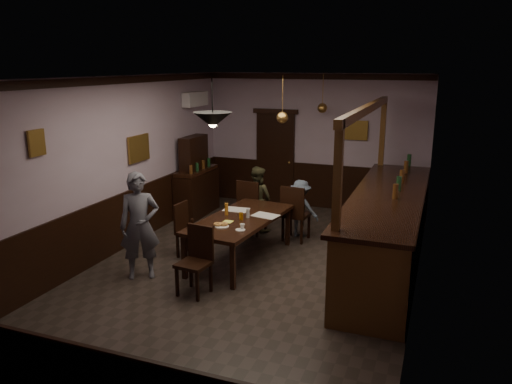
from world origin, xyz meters
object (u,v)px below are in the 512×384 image
at_px(chair_far_right, 295,211).
at_px(person_seated_left, 257,198).
at_px(person_standing, 140,226).
at_px(pendant_brass_far, 322,108).
at_px(chair_near, 197,257).
at_px(pendant_iron, 213,120).
at_px(soda_can, 241,216).
at_px(coffee_cup, 242,226).
at_px(bar_counter, 387,229).
at_px(pendant_brass_mid, 282,118).
at_px(sideboard, 196,183).
at_px(dining_table, 240,221).
at_px(chair_side, 187,227).
at_px(chair_far_left, 251,205).
at_px(person_seated_right, 300,209).

distance_m(chair_far_right, person_seated_left, 0.95).
relative_size(person_standing, pendant_brass_far, 2.03).
distance_m(chair_near, pendant_iron, 1.95).
bearing_deg(person_standing, soda_can, 7.52).
xyz_separation_m(person_seated_left, pendant_brass_far, (0.90, 1.43, 1.66)).
xyz_separation_m(coffee_cup, pendant_brass_far, (0.34, 3.56, 1.50)).
bearing_deg(soda_can, bar_counter, 17.08).
bearing_deg(person_seated_left, bar_counter, -179.79).
height_order(bar_counter, pendant_brass_mid, pendant_brass_mid).
relative_size(coffee_cup, pendant_iron, 0.12).
bearing_deg(chair_far_right, pendant_brass_far, -85.14).
relative_size(soda_can, sideboard, 0.07).
bearing_deg(dining_table, soda_can, -61.13).
bearing_deg(pendant_iron, pendant_brass_far, 79.88).
distance_m(soda_can, bar_counter, 2.34).
bearing_deg(coffee_cup, pendant_iron, -137.83).
relative_size(pendant_iron, pendant_brass_far, 0.85).
height_order(chair_side, pendant_brass_far, pendant_brass_far).
xyz_separation_m(chair_side, person_standing, (-0.23, -1.03, 0.32)).
distance_m(chair_far_left, sideboard, 1.79).
xyz_separation_m(person_seated_right, pendant_brass_far, (0.00, 1.51, 1.75)).
distance_m(chair_side, person_standing, 1.10).
distance_m(dining_table, sideboard, 2.86).
distance_m(chair_near, pendant_brass_mid, 2.90).
xyz_separation_m(coffee_cup, soda_can, (-0.20, 0.43, 0.01)).
xyz_separation_m(chair_side, sideboard, (-0.97, 2.24, 0.18)).
height_order(chair_far_left, chair_near, chair_far_left).
height_order(chair_far_right, pendant_brass_mid, pendant_brass_mid).
bearing_deg(person_standing, pendant_brass_far, 34.49).
bearing_deg(pendant_iron, chair_far_right, 72.07).
distance_m(dining_table, person_standing, 1.64).
xyz_separation_m(chair_far_right, pendant_iron, (-0.65, -2.01, 1.84)).
bearing_deg(person_standing, chair_side, 45.17).
bearing_deg(chair_far_left, dining_table, 110.69).
relative_size(soda_can, bar_counter, 0.03).
bearing_deg(pendant_brass_mid, person_standing, -127.11).
xyz_separation_m(person_seated_left, person_seated_right, (0.90, -0.09, -0.09)).
height_order(chair_near, chair_side, chair_near).
bearing_deg(sideboard, pendant_brass_far, 19.42).
distance_m(chair_side, bar_counter, 3.31).
relative_size(dining_table, person_standing, 1.39).
relative_size(chair_far_right, soda_can, 8.79).
relative_size(chair_far_right, chair_near, 1.08).
height_order(chair_near, person_seated_right, person_seated_right).
height_order(chair_far_right, chair_near, chair_far_right).
height_order(person_seated_left, pendant_brass_mid, pendant_brass_mid).
height_order(person_seated_right, pendant_brass_mid, pendant_brass_mid).
xyz_separation_m(bar_counter, pendant_brass_mid, (-1.89, 0.36, 1.65)).
relative_size(person_seated_right, pendant_iron, 1.59).
xyz_separation_m(dining_table, person_standing, (-1.17, -1.14, 0.14)).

